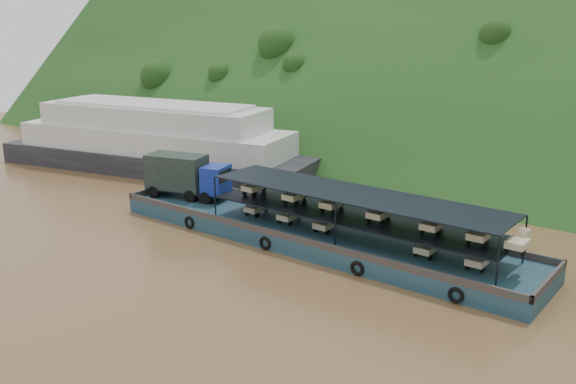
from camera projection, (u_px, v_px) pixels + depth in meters
The scene contains 4 objects.
ground at pixel (285, 245), 48.87m from camera, with size 160.00×160.00×0.00m, color brown.
hillside at pixel (469, 161), 76.43m from camera, with size 140.00×28.00×28.00m, color #173613.
cargo_barge at pixel (297, 223), 50.04m from camera, with size 35.11×7.18×5.00m.
passenger_ferry at pixel (155, 141), 71.58m from camera, with size 38.13×17.09×7.49m.
Camera 1 is at (28.00, -36.39, 17.23)m, focal length 40.00 mm.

